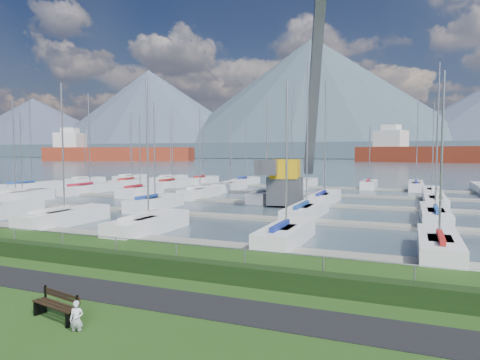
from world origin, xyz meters
The scene contains 13 objects.
path centered at (0.00, -3.00, 0.01)m, with size 160.00×2.00×0.04m, color black.
water centered at (0.00, 260.00, -0.40)m, with size 800.00×540.00×0.20m, color #3E4F5A.
hedge centered at (0.00, -0.40, 0.35)m, with size 80.00×0.70×0.70m, color black.
fence centered at (0.00, 0.00, 1.20)m, with size 0.04×0.04×80.00m, color #93969B.
foothill centered at (0.00, 330.00, 6.00)m, with size 900.00×80.00×12.00m, color #425360.
mountains centered at (7.35, 404.62, 46.68)m, with size 1190.00×360.00×115.00m.
docks centered at (0.00, 26.00, -0.22)m, with size 90.00×41.60×0.25m.
bench_right centered at (1.25, -5.59, 0.42)m, with size 1.85×0.80×0.85m.
person centered at (2.43, -6.07, 0.51)m, with size 0.37×0.24×1.02m, color silver.
crane centered at (0.08, 25.86, 5.33)m, with size 6.45×13.21×22.35m.
cargo_ship_west centered at (-151.92, 190.12, 3.69)m, with size 87.12×41.88×21.50m.
cargo_ship_mid centered at (31.93, 212.26, 3.48)m, with size 106.49×49.27×21.50m.
sailboat_fleet centered at (-2.07, 28.86, 5.38)m, with size 75.48×49.72×13.64m.
Camera 1 is at (10.80, -14.97, 4.92)m, focal length 32.00 mm.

